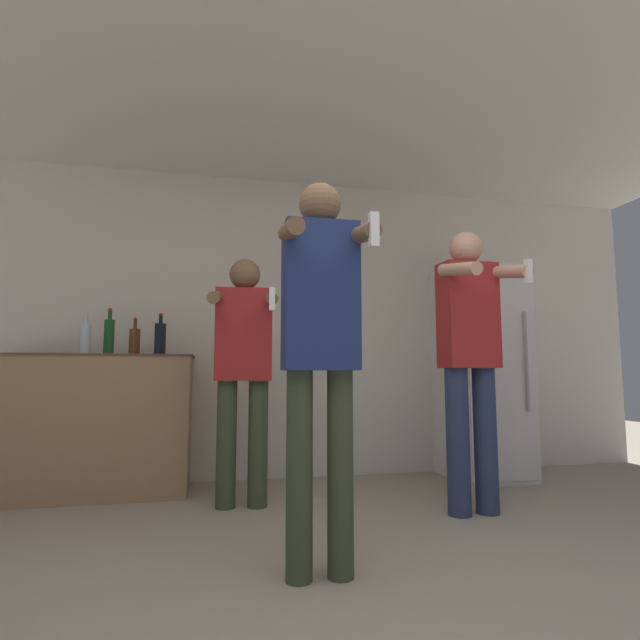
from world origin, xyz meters
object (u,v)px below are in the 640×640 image
at_px(bottle_dark_rum, 85,338).
at_px(bottle_brown_liquor, 135,341).
at_px(refrigerator, 481,372).
at_px(bottle_tall_gin, 160,338).
at_px(person_man_side, 470,352).
at_px(person_woman_foreground, 320,336).
at_px(person_spectator_back, 244,360).
at_px(bottle_red_label, 109,336).

xyz_separation_m(bottle_dark_rum, bottle_brown_liquor, (0.34, 0.00, -0.01)).
bearing_deg(refrigerator, bottle_tall_gin, 179.90).
distance_m(bottle_dark_rum, person_man_side, 2.70).
distance_m(person_woman_foreground, person_spectator_back, 1.25).
relative_size(bottle_tall_gin, person_woman_foreground, 0.18).
bearing_deg(bottle_dark_rum, person_woman_foreground, -51.82).
height_order(bottle_dark_rum, person_spectator_back, person_spectator_back).
bearing_deg(person_man_side, person_woman_foreground, -146.80).
xyz_separation_m(refrigerator, bottle_red_label, (-3.00, 0.00, 0.26)).
bearing_deg(bottle_dark_rum, refrigerator, -0.09).
height_order(bottle_red_label, person_man_side, person_man_side).
distance_m(bottle_red_label, person_spectator_back, 1.10).
height_order(person_woman_foreground, person_spectator_back, person_woman_foreground).
bearing_deg(bottle_dark_rum, person_spectator_back, -25.15).
height_order(refrigerator, bottle_tall_gin, refrigerator).
bearing_deg(bottle_red_label, bottle_tall_gin, 0.00).
relative_size(refrigerator, person_woman_foreground, 1.01).
height_order(bottle_tall_gin, person_spectator_back, person_spectator_back).
bearing_deg(person_man_side, bottle_red_label, 157.05).
bearing_deg(person_woman_foreground, bottle_brown_liquor, 120.55).
relative_size(bottle_dark_rum, bottle_red_label, 0.87).
xyz_separation_m(bottle_red_label, person_spectator_back, (0.95, -0.52, -0.19)).
distance_m(refrigerator, bottle_brown_liquor, 2.83).
distance_m(refrigerator, bottle_dark_rum, 3.17).
xyz_separation_m(refrigerator, person_spectator_back, (-2.05, -0.52, 0.07)).
bearing_deg(bottle_dark_rum, person_man_side, -21.61).
bearing_deg(bottle_red_label, person_spectator_back, -28.81).
height_order(person_woman_foreground, person_man_side, person_man_side).
relative_size(bottle_red_label, person_man_side, 0.19).
bearing_deg(bottle_tall_gin, person_spectator_back, -41.55).
height_order(bottle_red_label, person_spectator_back, person_spectator_back).
bearing_deg(person_spectator_back, refrigerator, 14.15).
bearing_deg(refrigerator, bottle_red_label, 179.91).
bearing_deg(person_spectator_back, person_woman_foreground, -78.05).
bearing_deg(bottle_tall_gin, refrigerator, -0.10).
relative_size(bottle_brown_liquor, person_spectator_back, 0.17).
xyz_separation_m(person_man_side, person_spectator_back, (-1.40, 0.47, -0.05)).
distance_m(bottle_dark_rum, person_spectator_back, 1.24).
distance_m(refrigerator, person_man_side, 1.19).
bearing_deg(bottle_tall_gin, person_man_side, -26.57).
relative_size(bottle_red_label, person_woman_foreground, 0.20).
relative_size(bottle_dark_rum, bottle_tall_gin, 0.94).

